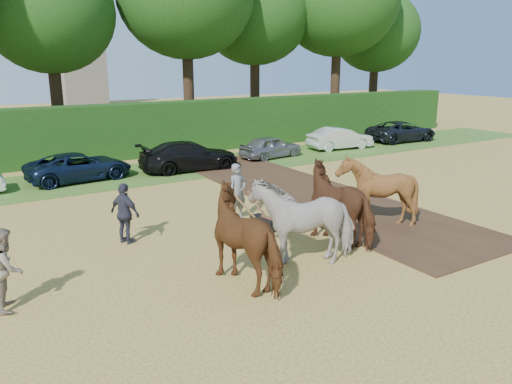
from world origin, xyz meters
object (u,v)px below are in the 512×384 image
at_px(spectator_far, 125,213).
at_px(plough_team, 321,210).
at_px(parked_cars, 208,153).
at_px(spectator_near, 6,269).

bearing_deg(spectator_far, plough_team, -153.65).
relative_size(plough_team, parked_cars, 0.22).
bearing_deg(spectator_near, plough_team, -85.10).
bearing_deg(spectator_far, spectator_near, 99.24).
bearing_deg(plough_team, spectator_near, 174.46).
bearing_deg(spectator_far, parked_cars, -66.48).
xyz_separation_m(plough_team, parked_cars, (2.50, 12.33, -0.49)).
xyz_separation_m(spectator_near, plough_team, (8.16, -0.79, 0.24)).
relative_size(spectator_far, plough_team, 0.24).
bearing_deg(spectator_near, parked_cars, -32.28).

